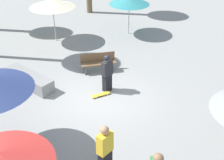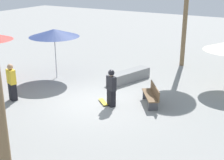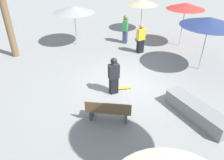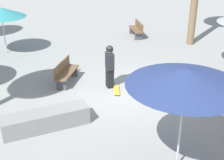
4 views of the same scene
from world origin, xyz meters
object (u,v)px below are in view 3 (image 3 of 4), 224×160
(bench_far, at_px, (108,111))
(bystander_far, at_px, (141,39))
(bystander_watching, at_px, (125,29))
(shade_umbrella_grey, at_px, (74,9))
(concrete_ledge, at_px, (196,111))
(skater_main, at_px, (114,75))
(skateboard, at_px, (122,88))
(shade_umbrella_navy, at_px, (210,22))
(shade_umbrella_red, at_px, (186,6))
(shade_umbrella_tan, at_px, (142,2))

(bench_far, xyz_separation_m, bystander_far, (2.66, -5.54, 0.41))
(bystander_watching, xyz_separation_m, bystander_far, (-1.62, 0.58, -0.05))
(shade_umbrella_grey, height_order, bystander_watching, shade_umbrella_grey)
(concrete_ledge, bearing_deg, bystander_watching, -30.77)
(skater_main, xyz_separation_m, bystander_watching, (3.26, -4.71, 0.01))
(bystander_far, bearing_deg, bystander_watching, -90.71)
(bystander_far, bearing_deg, skateboard, 44.17)
(shade_umbrella_navy, relative_size, shade_umbrella_red, 1.02)
(bystander_watching, bearing_deg, concrete_ledge, -148.66)
(concrete_ledge, distance_m, bystander_far, 5.93)
(shade_umbrella_red, bearing_deg, shade_umbrella_navy, 135.58)
(bench_far, height_order, bystander_watching, bystander_watching)
(bench_far, height_order, shade_umbrella_grey, shade_umbrella_grey)
(shade_umbrella_grey, xyz_separation_m, bystander_watching, (-2.09, -2.27, -1.31))
(skater_main, relative_size, bench_far, 1.05)
(skater_main, xyz_separation_m, shade_umbrella_red, (0.44, -6.69, 1.54))
(skater_main, bearing_deg, bystander_watching, 60.75)
(bystander_far, bearing_deg, bench_far, 44.60)
(shade_umbrella_grey, height_order, shade_umbrella_navy, shade_umbrella_navy)
(skateboard, height_order, bench_far, bench_far)
(skateboard, height_order, concrete_ledge, concrete_ledge)
(skater_main, relative_size, shade_umbrella_tan, 0.73)
(concrete_ledge, bearing_deg, skateboard, 6.55)
(bench_far, distance_m, bystander_far, 6.16)
(bench_far, relative_size, shade_umbrella_grey, 0.63)
(concrete_ledge, relative_size, shade_umbrella_grey, 1.06)
(shade_umbrella_grey, distance_m, shade_umbrella_red, 6.49)
(skater_main, relative_size, shade_umbrella_navy, 0.62)
(skateboard, relative_size, shade_umbrella_red, 0.28)
(shade_umbrella_navy, bearing_deg, bystander_far, 6.02)
(skateboard, xyz_separation_m, bystander_watching, (3.35, -4.24, 0.83))
(bench_far, relative_size, shade_umbrella_navy, 0.59)
(shade_umbrella_navy, bearing_deg, skater_main, 68.24)
(skater_main, relative_size, shade_umbrella_red, 0.63)
(skater_main, distance_m, shade_umbrella_red, 6.87)
(shade_umbrella_tan, height_order, bystander_watching, shade_umbrella_tan)
(skater_main, relative_size, bystander_far, 0.97)
(concrete_ledge, distance_m, shade_umbrella_navy, 4.50)
(bystander_watching, bearing_deg, skateboard, -169.64)
(skateboard, height_order, shade_umbrella_grey, shade_umbrella_grey)
(bystander_far, bearing_deg, concrete_ledge, 74.99)
(shade_umbrella_grey, bearing_deg, skater_main, 155.51)
(shade_umbrella_navy, relative_size, bystander_watching, 1.49)
(bench_far, height_order, shade_umbrella_navy, shade_umbrella_navy)
(bench_far, bearing_deg, shade_umbrella_red, 64.93)
(skater_main, bearing_deg, bench_far, -118.08)
(bench_far, relative_size, bystander_watching, 0.88)
(skater_main, xyz_separation_m, shade_umbrella_grey, (5.35, -2.44, 1.31))
(shade_umbrella_grey, height_order, shade_umbrella_red, shade_umbrella_red)
(skateboard, bearing_deg, shade_umbrella_grey, 110.73)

